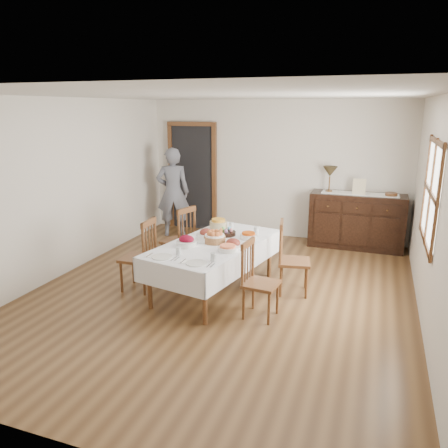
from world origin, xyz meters
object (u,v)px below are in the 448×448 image
(chair_left_far, at_px, (180,238))
(dining_table, at_px, (215,248))
(chair_right_far, at_px, (291,257))
(chair_left_near, at_px, (141,254))
(chair_right_near, at_px, (257,279))
(sideboard, at_px, (357,221))
(table_lamp, at_px, (330,172))
(person, at_px, (173,189))

(chair_left_far, bearing_deg, dining_table, 69.78)
(chair_right_far, bearing_deg, chair_left_far, 70.39)
(chair_left_near, relative_size, chair_left_far, 1.00)
(chair_left_far, height_order, chair_right_near, chair_left_far)
(chair_right_far, xyz_separation_m, sideboard, (0.72, 2.39, -0.01))
(table_lamp, bearing_deg, chair_right_near, -97.67)
(chair_left_far, height_order, table_lamp, table_lamp)
(sideboard, distance_m, person, 3.48)
(dining_table, bearing_deg, sideboard, 69.24)
(chair_right_near, height_order, sideboard, sideboard)
(chair_right_near, relative_size, table_lamp, 2.04)
(chair_left_far, relative_size, person, 0.55)
(dining_table, bearing_deg, table_lamp, 77.94)
(chair_left_near, xyz_separation_m, chair_left_far, (0.18, 0.87, 0.00))
(chair_right_far, xyz_separation_m, person, (-2.71, 1.98, 0.41))
(chair_right_near, distance_m, table_lamp, 3.36)
(chair_left_far, xyz_separation_m, chair_right_far, (1.76, -0.28, -0.01))
(chair_left_near, distance_m, chair_right_near, 1.73)
(chair_right_near, distance_m, sideboard, 3.34)
(chair_left_near, height_order, person, person)
(sideboard, relative_size, person, 0.89)
(chair_right_near, xyz_separation_m, table_lamp, (0.43, 3.22, 0.86))
(dining_table, relative_size, chair_right_near, 2.36)
(chair_right_far, bearing_deg, chair_right_near, 153.43)
(chair_right_near, relative_size, sideboard, 0.57)
(chair_left_far, distance_m, person, 1.99)
(chair_left_far, xyz_separation_m, sideboard, (2.48, 2.10, -0.02))
(chair_left_far, bearing_deg, person, -134.39)
(dining_table, height_order, chair_left_far, chair_left_far)
(chair_right_near, height_order, chair_right_far, chair_right_far)
(chair_right_near, height_order, table_lamp, table_lamp)
(sideboard, height_order, table_lamp, table_lamp)
(chair_left_far, bearing_deg, chair_left_near, 4.52)
(chair_right_far, height_order, person, person)
(dining_table, xyz_separation_m, table_lamp, (1.17, 2.71, 0.72))
(chair_right_near, bearing_deg, sideboard, -11.21)
(chair_right_far, distance_m, person, 3.38)
(chair_right_near, bearing_deg, chair_left_far, 59.58)
(chair_right_far, distance_m, sideboard, 2.49)
(person, bearing_deg, dining_table, 103.29)
(sideboard, xyz_separation_m, person, (-3.43, -0.41, 0.43))
(dining_table, distance_m, sideboard, 3.18)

